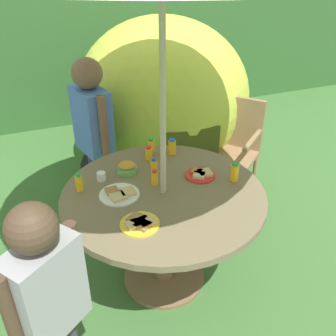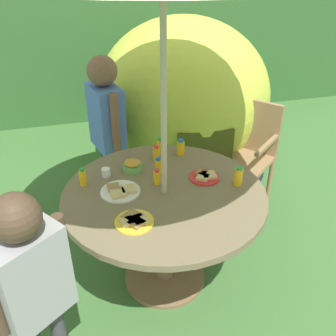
{
  "view_description": "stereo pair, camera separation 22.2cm",
  "coord_description": "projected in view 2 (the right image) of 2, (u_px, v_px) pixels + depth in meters",
  "views": [
    {
      "loc": [
        -0.7,
        -1.82,
        2.1
      ],
      "look_at": [
        0.01,
        -0.05,
        0.96
      ],
      "focal_mm": 40.27,
      "sensor_mm": 36.0,
      "label": 1
    },
    {
      "loc": [
        -0.49,
        -1.89,
        2.1
      ],
      "look_at": [
        0.01,
        -0.05,
        0.96
      ],
      "focal_mm": 40.27,
      "sensor_mm": 36.0,
      "label": 2
    }
  ],
  "objects": [
    {
      "name": "dome_tent",
      "position": [
        183.0,
        96.0,
        3.85
      ],
      "size": [
        1.96,
        1.96,
        1.54
      ],
      "rotation": [
        0.0,
        0.0,
        -0.07
      ],
      "color": "#B2C63F",
      "rests_on": "ground_plane"
    },
    {
      "name": "plate_far_right",
      "position": [
        205.0,
        176.0,
        2.49
      ],
      "size": [
        0.2,
        0.2,
        0.03
      ],
      "color": "red",
      "rests_on": "garden_table"
    },
    {
      "name": "juice_bottle_center_front",
      "position": [
        156.0,
        152.0,
        2.71
      ],
      "size": [
        0.05,
        0.05,
        0.1
      ],
      "color": "yellow",
      "rests_on": "garden_table"
    },
    {
      "name": "juice_bottle_center_back",
      "position": [
        83.0,
        177.0,
        2.4
      ],
      "size": [
        0.05,
        0.05,
        0.12
      ],
      "color": "yellow",
      "rests_on": "garden_table"
    },
    {
      "name": "cup_near",
      "position": [
        106.0,
        172.0,
        2.51
      ],
      "size": [
        0.06,
        0.06,
        0.06
      ],
      "primitive_type": "cylinder",
      "color": "white",
      "rests_on": "garden_table"
    },
    {
      "name": "juice_bottle_near_right",
      "position": [
        160.0,
        146.0,
        2.78
      ],
      "size": [
        0.05,
        0.05,
        0.12
      ],
      "color": "yellow",
      "rests_on": "garden_table"
    },
    {
      "name": "plate_near_left",
      "position": [
        134.0,
        221.0,
        2.09
      ],
      "size": [
        0.22,
        0.22,
        0.03
      ],
      "color": "yellow",
      "rests_on": "garden_table"
    },
    {
      "name": "juice_bottle_back_edge",
      "position": [
        238.0,
        176.0,
        2.4
      ],
      "size": [
        0.06,
        0.06,
        0.13
      ],
      "color": "yellow",
      "rests_on": "garden_table"
    },
    {
      "name": "child_in_blue_shirt",
      "position": [
        106.0,
        118.0,
        3.04
      ],
      "size": [
        0.28,
        0.46,
        1.39
      ],
      "rotation": [
        0.0,
        0.0,
        -1.33
      ],
      "color": "#3F3F47",
      "rests_on": "ground_plane"
    },
    {
      "name": "child_in_grey_shirt",
      "position": [
        31.0,
        278.0,
        1.7
      ],
      "size": [
        0.37,
        0.34,
        1.25
      ],
      "rotation": [
        0.0,
        0.0,
        0.64
      ],
      "color": "#3F3F47",
      "rests_on": "ground_plane"
    },
    {
      "name": "garden_table",
      "position": [
        164.0,
        210.0,
        2.44
      ],
      "size": [
        1.29,
        1.29,
        0.76
      ],
      "color": "brown",
      "rests_on": "ground_plane"
    },
    {
      "name": "ground_plane",
      "position": [
        165.0,
        278.0,
        2.76
      ],
      "size": [
        10.0,
        10.0,
        0.02
      ],
      "primitive_type": "cube",
      "color": "#3D6B33"
    },
    {
      "name": "wooden_chair",
      "position": [
        245.0,
        148.0,
        3.32
      ],
      "size": [
        0.66,
        0.67,
        0.96
      ],
      "rotation": [
        0.0,
        0.0,
        -0.88
      ],
      "color": "#93704C",
      "rests_on": "ground_plane"
    },
    {
      "name": "snack_bowl",
      "position": [
        132.0,
        166.0,
        2.58
      ],
      "size": [
        0.13,
        0.13,
        0.07
      ],
      "color": "#66B259",
      "rests_on": "garden_table"
    },
    {
      "name": "juice_bottle_mid_right",
      "position": [
        157.0,
        177.0,
        2.42
      ],
      "size": [
        0.04,
        0.04,
        0.11
      ],
      "color": "yellow",
      "rests_on": "garden_table"
    },
    {
      "name": "juice_bottle_far_left",
      "position": [
        158.0,
        166.0,
        2.52
      ],
      "size": [
        0.05,
        0.05,
        0.12
      ],
      "color": "yellow",
      "rests_on": "garden_table"
    },
    {
      "name": "plate_mid_left",
      "position": [
        121.0,
        191.0,
        2.35
      ],
      "size": [
        0.25,
        0.25,
        0.03
      ],
      "color": "white",
      "rests_on": "garden_table"
    },
    {
      "name": "juice_bottle_front_edge",
      "position": [
        181.0,
        147.0,
        2.76
      ],
      "size": [
        0.06,
        0.06,
        0.12
      ],
      "color": "yellow",
      "rests_on": "garden_table"
    },
    {
      "name": "hedge_backdrop",
      "position": [
        101.0,
        42.0,
        5.02
      ],
      "size": [
        9.0,
        0.7,
        1.95
      ],
      "primitive_type": "cube",
      "color": "#33602D",
      "rests_on": "ground_plane"
    }
  ]
}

